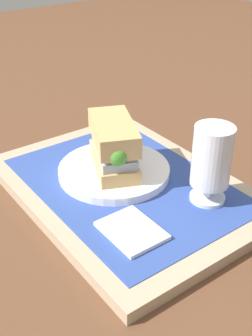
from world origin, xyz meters
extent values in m
plane|color=brown|center=(0.00, 0.00, 0.00)|extent=(3.00, 3.00, 0.00)
cube|color=tan|center=(0.00, 0.00, 0.01)|extent=(0.44, 0.32, 0.02)
cube|color=#2D4793|center=(0.00, 0.00, 0.02)|extent=(0.38, 0.27, 0.00)
cylinder|color=white|center=(-0.03, 0.00, 0.03)|extent=(0.19, 0.19, 0.01)
cube|color=tan|center=(-0.03, 0.00, 0.05)|extent=(0.14, 0.11, 0.02)
cube|color=#9EA3A8|center=(-0.03, 0.00, 0.07)|extent=(0.13, 0.10, 0.02)
cube|color=silver|center=(-0.03, 0.00, 0.08)|extent=(0.12, 0.09, 0.01)
sphere|color=#47932D|center=(0.01, -0.03, 0.09)|extent=(0.04, 0.04, 0.04)
cube|color=tan|center=(-0.03, 0.00, 0.10)|extent=(0.14, 0.11, 0.04)
cylinder|color=silver|center=(0.11, 0.08, 0.02)|extent=(0.06, 0.06, 0.01)
cylinder|color=silver|center=(0.11, 0.08, 0.04)|extent=(0.01, 0.01, 0.02)
cylinder|color=silver|center=(0.11, 0.08, 0.10)|extent=(0.06, 0.06, 0.09)
cylinder|color=gold|center=(0.11, 0.08, 0.07)|extent=(0.06, 0.06, 0.03)
cylinder|color=white|center=(0.11, 0.08, 0.09)|extent=(0.05, 0.05, 0.01)
cube|color=white|center=(0.11, -0.07, 0.02)|extent=(0.09, 0.07, 0.01)
camera|label=1|loc=(0.49, -0.36, 0.42)|focal=46.87mm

